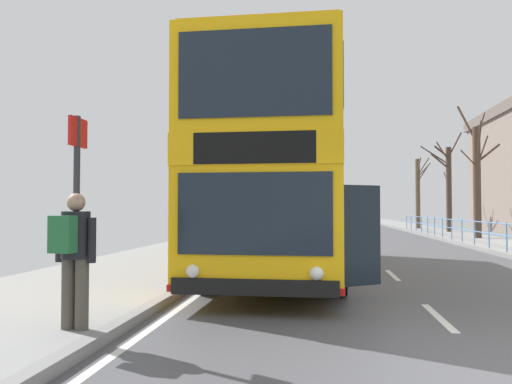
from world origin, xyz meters
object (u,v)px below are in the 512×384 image
object	(u,v)px
bus_stop_sign_near	(77,196)
bare_tree_far_02	(418,192)
bare_tree_far_01	(448,185)
bare_tree_far_00	(477,177)
double_decker_bus_main	(287,178)
pedestrian_companion	(74,250)

from	to	relation	value
bus_stop_sign_near	bare_tree_far_02	world-z (taller)	bare_tree_far_02
bare_tree_far_01	bare_tree_far_02	distance (m)	5.45
bare_tree_far_00	bare_tree_far_01	world-z (taller)	bare_tree_far_00
double_decker_bus_main	bus_stop_sign_near	size ratio (longest dim) A/B	4.42
double_decker_bus_main	bare_tree_far_00	bearing A→B (deg)	57.74
pedestrian_companion	bare_tree_far_01	world-z (taller)	bare_tree_far_01
pedestrian_companion	bus_stop_sign_near	xyz separation A→B (m)	(-0.04, 0.14, 0.65)
bus_stop_sign_near	bare_tree_far_00	bearing A→B (deg)	62.51
bare_tree_far_00	bare_tree_far_01	distance (m)	7.03
bus_stop_sign_near	bare_tree_far_01	xyz separation A→B (m)	(11.07, 27.72, 1.36)
pedestrian_companion	bus_stop_sign_near	size ratio (longest dim) A/B	0.63
bare_tree_far_00	pedestrian_companion	bearing A→B (deg)	-117.24
bus_stop_sign_near	pedestrian_companion	bearing A→B (deg)	-74.03
double_decker_bus_main	bare_tree_far_02	xyz separation A→B (m)	(8.05, 26.05, 0.47)
pedestrian_companion	bare_tree_far_01	distance (m)	30.03
pedestrian_companion	bare_tree_far_01	size ratio (longest dim) A/B	0.26
bare_tree_far_00	bare_tree_far_01	size ratio (longest dim) A/B	1.07
double_decker_bus_main	bus_stop_sign_near	distance (m)	7.39
bus_stop_sign_near	bare_tree_far_01	distance (m)	29.88
bus_stop_sign_near	bare_tree_far_01	world-z (taller)	bare_tree_far_01
pedestrian_companion	bus_stop_sign_near	distance (m)	0.66
pedestrian_companion	bare_tree_far_02	world-z (taller)	bare_tree_far_02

